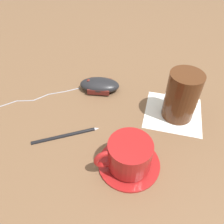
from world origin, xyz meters
name	(u,v)px	position (x,y,z in m)	size (l,w,h in m)	color
ground_plane	(120,132)	(0.00, 0.00, 0.00)	(3.00, 3.00, 0.00)	brown
saucer	(129,163)	(-0.05, 0.07, 0.00)	(0.13, 0.13, 0.01)	maroon
coffee_cup	(129,154)	(-0.04, 0.08, 0.04)	(0.10, 0.09, 0.06)	maroon
computer_mouse	(100,85)	(0.11, -0.13, 0.02)	(0.12, 0.09, 0.03)	black
mouse_cable	(18,105)	(0.28, 0.01, 0.00)	(0.18, 0.28, 0.00)	gray
napkin_under_glass	(173,113)	(-0.10, -0.11, 0.00)	(0.14, 0.14, 0.00)	silver
drinking_glass	(182,96)	(-0.11, -0.11, 0.06)	(0.08, 0.08, 0.12)	#4C2814
pen	(66,134)	(0.11, 0.06, 0.00)	(0.13, 0.10, 0.01)	black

